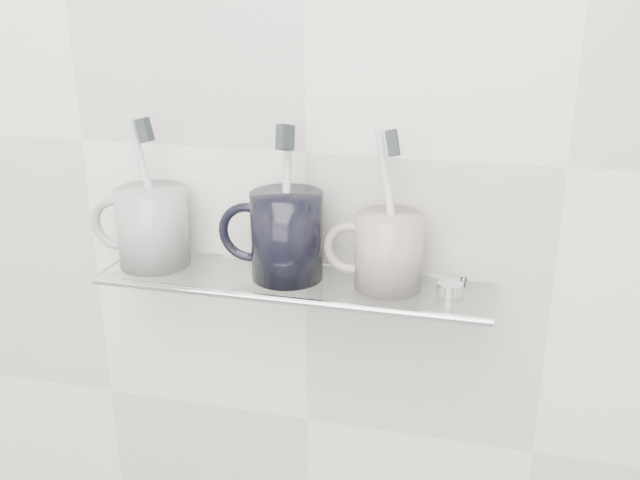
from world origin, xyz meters
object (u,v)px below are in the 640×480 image
(shelf_glass, at_px, (294,282))
(mug_center, at_px, (287,236))
(mug_right, at_px, (389,252))
(mug_left, at_px, (153,227))

(shelf_glass, xyz_separation_m, mug_center, (-0.01, 0.00, 0.06))
(mug_right, bearing_deg, shelf_glass, -162.21)
(shelf_glass, bearing_deg, mug_center, 152.04)
(shelf_glass, height_order, mug_center, mug_center)
(shelf_glass, relative_size, mug_right, 5.34)
(shelf_glass, relative_size, mug_center, 4.46)
(mug_left, relative_size, mug_center, 0.93)
(shelf_glass, relative_size, mug_left, 4.79)
(shelf_glass, height_order, mug_left, mug_left)
(mug_left, height_order, mug_center, mug_center)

